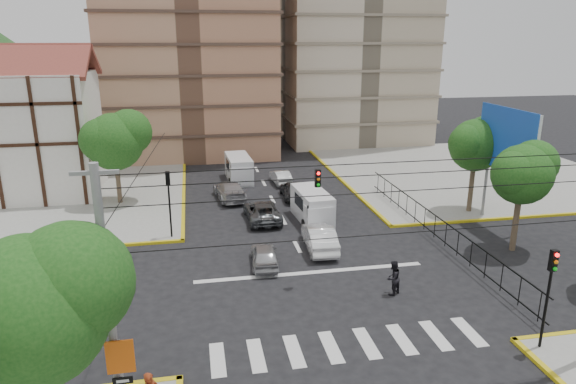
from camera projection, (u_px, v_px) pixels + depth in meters
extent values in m
plane|color=black|center=(316.00, 282.00, 27.62)|extent=(160.00, 160.00, 0.00)
cube|color=gray|center=(27.00, 194.00, 42.86)|extent=(26.00, 26.00, 0.15)
cube|color=gray|center=(467.00, 172.00, 49.96)|extent=(26.00, 26.00, 0.15)
cube|color=silver|center=(349.00, 345.00, 21.97)|extent=(12.00, 2.40, 0.01)
cube|color=silver|center=(311.00, 272.00, 28.75)|extent=(13.00, 0.40, 0.01)
cube|color=silver|center=(31.00, 135.00, 41.61)|extent=(10.00, 8.00, 10.00)
cube|color=maroon|center=(12.00, 62.00, 38.11)|extent=(10.80, 4.25, 2.65)
cube|color=maroon|center=(27.00, 60.00, 41.69)|extent=(10.80, 4.25, 2.65)
cylinder|color=slate|center=(519.00, 206.00, 33.33)|extent=(0.20, 0.20, 4.00)
cylinder|color=slate|center=(485.00, 189.00, 37.10)|extent=(0.20, 0.20, 4.00)
cube|color=silver|center=(508.00, 139.00, 34.06)|extent=(0.25, 6.00, 4.00)
cube|color=blue|center=(505.00, 139.00, 34.02)|extent=(0.08, 6.20, 4.20)
sphere|color=#184B15|center=(30.00, 312.00, 14.80)|extent=(4.60, 4.60, 4.60)
sphere|color=#184B15|center=(72.00, 282.00, 15.09)|extent=(3.68, 3.68, 3.68)
cylinder|color=#473828|center=(516.00, 218.00, 31.20)|extent=(0.36, 0.36, 4.20)
sphere|color=#184B15|center=(522.00, 174.00, 30.41)|extent=(3.60, 3.60, 3.60)
sphere|color=#184B15|center=(534.00, 164.00, 30.69)|extent=(2.88, 2.88, 2.88)
sphere|color=#184B15|center=(515.00, 173.00, 29.94)|extent=(2.70, 2.70, 2.70)
cylinder|color=#473828|center=(471.00, 184.00, 37.92)|extent=(0.36, 0.36, 4.48)
sphere|color=#184B15|center=(476.00, 145.00, 37.08)|extent=(3.80, 3.80, 3.80)
sphere|color=#184B15|center=(486.00, 136.00, 37.36)|extent=(3.04, 3.04, 3.04)
sphere|color=#184B15|center=(468.00, 144.00, 36.60)|extent=(2.85, 2.85, 2.85)
cylinder|color=#473828|center=(118.00, 178.00, 39.93)|extent=(0.36, 0.36, 4.20)
sphere|color=#184B15|center=(114.00, 142.00, 39.09)|extent=(4.40, 4.40, 4.40)
sphere|color=#184B15|center=(129.00, 132.00, 39.37)|extent=(3.52, 3.52, 3.52)
sphere|color=#184B15|center=(101.00, 140.00, 38.59)|extent=(3.30, 3.30, 3.30)
cylinder|color=black|center=(545.00, 309.00, 21.12)|extent=(0.12, 0.12, 3.50)
cube|color=black|center=(553.00, 260.00, 20.48)|extent=(0.28, 0.22, 0.90)
sphere|color=#FF0C0C|center=(555.00, 254.00, 20.39)|extent=(0.17, 0.17, 0.17)
cylinder|color=black|center=(170.00, 211.00, 33.02)|extent=(0.12, 0.12, 3.50)
cube|color=black|center=(168.00, 178.00, 32.38)|extent=(0.28, 0.22, 0.90)
sphere|color=#FF0C0C|center=(167.00, 174.00, 32.30)|extent=(0.17, 0.17, 0.17)
cube|color=black|center=(318.00, 178.00, 25.94)|extent=(0.28, 0.22, 0.90)
cylinder|color=black|center=(382.00, 234.00, 17.35)|extent=(18.00, 0.03, 0.03)
cylinder|color=slate|center=(109.00, 301.00, 16.21)|extent=(0.28, 0.28, 9.00)
cube|color=slate|center=(94.00, 173.00, 14.99)|extent=(1.40, 0.12, 0.12)
cylinder|color=slate|center=(123.00, 382.00, 16.90)|extent=(0.08, 0.08, 3.20)
cube|color=#E5590C|center=(120.00, 357.00, 16.56)|extent=(0.90, 0.06, 1.20)
cube|color=black|center=(123.00, 381.00, 16.82)|extent=(0.65, 0.05, 0.25)
cube|color=silver|center=(312.00, 206.00, 36.65)|extent=(2.25, 4.90, 2.19)
cube|color=silver|center=(318.00, 216.00, 34.90)|extent=(1.89, 1.27, 1.53)
cube|color=black|center=(320.00, 211.00, 34.43)|extent=(1.77, 0.23, 0.86)
cylinder|color=black|center=(304.00, 224.00, 35.28)|extent=(0.25, 0.67, 0.67)
cylinder|color=black|center=(329.00, 222.00, 35.60)|extent=(0.25, 0.67, 0.67)
cylinder|color=black|center=(295.00, 210.00, 38.15)|extent=(0.25, 0.67, 0.67)
cylinder|color=black|center=(319.00, 208.00, 38.47)|extent=(0.25, 0.67, 0.67)
cube|color=silver|center=(239.00, 168.00, 46.92)|extent=(2.22, 5.03, 2.27)
cube|color=silver|center=(241.00, 175.00, 45.11)|extent=(1.93, 1.28, 1.58)
cube|color=black|center=(241.00, 170.00, 44.63)|extent=(1.83, 0.19, 0.89)
cylinder|color=black|center=(230.00, 182.00, 45.50)|extent=(0.25, 0.69, 0.69)
cylinder|color=black|center=(251.00, 181.00, 45.83)|extent=(0.25, 0.69, 0.69)
cylinder|color=black|center=(227.00, 173.00, 48.47)|extent=(0.25, 0.69, 0.69)
cylinder|color=black|center=(247.00, 172.00, 48.81)|extent=(0.25, 0.69, 0.69)
imported|color=#A8A9AD|center=(264.00, 255.00, 29.51)|extent=(1.76, 3.84, 1.28)
imported|color=white|center=(319.00, 238.00, 31.70)|extent=(1.91, 4.78, 1.54)
imported|color=#525559|center=(262.00, 211.00, 36.77)|extent=(2.38, 4.98, 1.37)
imported|color=#B1B1B6|center=(230.00, 190.00, 41.61)|extent=(2.66, 5.32, 1.49)
imported|color=#2A2A2D|center=(293.00, 190.00, 41.79)|extent=(1.84, 4.35, 1.47)
imported|color=silver|center=(281.00, 177.00, 46.04)|extent=(1.60, 3.83, 1.23)
imported|color=black|center=(393.00, 278.00, 26.08)|extent=(1.12, 1.06, 1.83)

